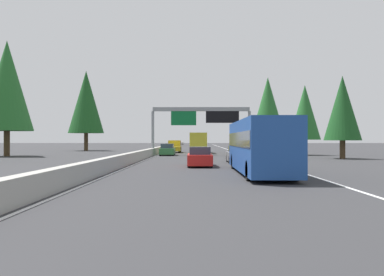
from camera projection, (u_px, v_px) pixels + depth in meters
ground_plane at (162, 152)px, 62.02m from camera, size 320.00×320.00×0.00m
median_barrier at (169, 147)px, 82.02m from camera, size 180.00×0.56×0.90m
shoulder_stripe_right at (231, 151)px, 71.91m from camera, size 160.00×0.16×0.01m
shoulder_stripe_median at (168, 151)px, 72.02m from camera, size 160.00×0.16×0.01m
sign_gantry_overhead at (202, 117)px, 51.43m from camera, size 0.50×12.68×6.11m
bus_far_left at (259, 145)px, 23.63m from camera, size 11.50×2.55×3.10m
sedan_mid_right at (200, 157)px, 30.24m from camera, size 4.40×1.80×1.47m
box_truck_mid_center at (198, 142)px, 59.42m from camera, size 8.50×2.40×2.95m
minivan_far_right at (196, 143)px, 130.61m from camera, size 5.00×1.95×1.69m
sedan_distant_b at (238, 155)px, 34.91m from camera, size 4.40×1.80×1.47m
sedan_near_center at (167, 150)px, 50.93m from camera, size 4.40×1.80×1.47m
pickup_mid_left at (174, 147)px, 62.11m from camera, size 5.60×2.00×1.86m
conifer_right_near at (342, 108)px, 42.22m from camera, size 3.82×3.82×8.69m
conifer_right_mid at (305, 112)px, 51.62m from camera, size 3.95×3.95×8.98m
conifer_right_far at (268, 106)px, 68.89m from camera, size 5.55×5.55×12.61m
conifer_left_near at (7, 86)px, 48.22m from camera, size 6.09×6.09×13.84m
conifer_left_mid at (86, 102)px, 72.16m from camera, size 6.28×6.28×14.27m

